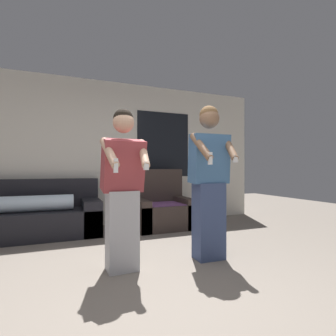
{
  "coord_description": "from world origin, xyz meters",
  "views": [
    {
      "loc": [
        -0.65,
        -2.06,
        1.05
      ],
      "look_at": [
        0.42,
        0.63,
        1.06
      ],
      "focal_mm": 28.0,
      "sensor_mm": 36.0,
      "label": 1
    }
  ],
  "objects_px": {
    "person_right": "(209,180)",
    "armchair": "(161,209)",
    "couch": "(38,216)",
    "person_left": "(123,189)"
  },
  "relations": [
    {
      "from": "couch",
      "to": "armchair",
      "type": "height_order",
      "value": "armchair"
    },
    {
      "from": "couch",
      "to": "armchair",
      "type": "bearing_deg",
      "value": -3.1
    },
    {
      "from": "person_left",
      "to": "person_right",
      "type": "distance_m",
      "value": 1.02
    },
    {
      "from": "person_left",
      "to": "person_right",
      "type": "bearing_deg",
      "value": -0.91
    },
    {
      "from": "armchair",
      "to": "person_left",
      "type": "distance_m",
      "value": 2.12
    },
    {
      "from": "person_right",
      "to": "armchair",
      "type": "bearing_deg",
      "value": 88.34
    },
    {
      "from": "armchair",
      "to": "person_right",
      "type": "relative_size",
      "value": 0.58
    },
    {
      "from": "couch",
      "to": "person_left",
      "type": "relative_size",
      "value": 1.11
    },
    {
      "from": "armchair",
      "to": "person_right",
      "type": "height_order",
      "value": "person_right"
    },
    {
      "from": "person_left",
      "to": "couch",
      "type": "bearing_deg",
      "value": 116.51
    }
  ]
}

